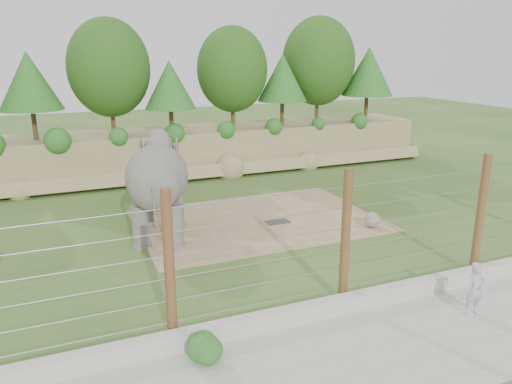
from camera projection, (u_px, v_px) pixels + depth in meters
name	position (u px, v px, depth m)	size (l,w,h in m)	color
ground	(277.00, 247.00, 18.50)	(90.00, 90.00, 0.00)	#35561F
back_embankment	(194.00, 104.00, 28.84)	(30.00, 5.52, 8.77)	#8D8157
dirt_patch	(258.00, 220.00, 21.34)	(10.00, 7.00, 0.02)	#8F7455
drain_grate	(278.00, 222.00, 21.09)	(1.00, 0.60, 0.03)	#262628
elephant	(158.00, 190.00, 19.00)	(2.02, 4.70, 3.81)	#625E57
stone_ball	(372.00, 220.00, 20.43)	(0.64, 0.64, 0.64)	gray
retaining_wall	(352.00, 302.00, 14.00)	(26.00, 0.35, 0.50)	#B0AEA5
walkway	(397.00, 348.00, 12.30)	(26.00, 4.00, 0.01)	#B0AEA5
barrier_fence	(345.00, 238.00, 13.96)	(20.26, 0.26, 4.00)	brown
walkway_shrub	(210.00, 349.00, 11.62)	(0.71, 0.71, 0.71)	#1E611F
zookeeper	(475.00, 289.00, 13.61)	(0.56, 0.37, 1.54)	silver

